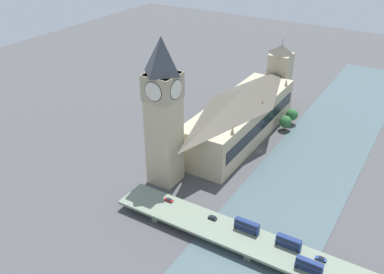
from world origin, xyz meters
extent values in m
plane|color=#4C4C4F|center=(0.00, 0.00, 0.00)|extent=(600.00, 600.00, 0.00)
cube|color=#4C6066|center=(-30.49, 0.00, 0.15)|extent=(48.99, 360.00, 0.30)
cube|color=#C1B28E|center=(17.06, -8.00, 11.70)|extent=(28.13, 99.78, 23.39)
cube|color=black|center=(2.85, -8.00, 12.87)|extent=(0.40, 91.80, 7.02)
pyramid|color=#514C42|center=(17.06, -8.00, 27.23)|extent=(27.57, 97.78, 7.68)
cone|color=tan|center=(4.00, -45.92, 25.89)|extent=(2.20, 2.20, 5.00)
cone|color=tan|center=(4.00, -8.00, 25.89)|extent=(2.20, 2.20, 5.00)
cone|color=tan|center=(4.00, 29.92, 25.89)|extent=(2.20, 2.20, 5.00)
cube|color=#C1B28E|center=(29.74, 52.85, 29.08)|extent=(13.91, 13.91, 58.16)
cube|color=tan|center=(29.74, 52.85, 51.90)|extent=(14.74, 14.74, 12.52)
cylinder|color=black|center=(22.61, 52.85, 51.90)|extent=(0.50, 9.58, 9.58)
cylinder|color=silver|center=(22.47, 52.85, 51.90)|extent=(0.62, 8.87, 8.87)
cylinder|color=black|center=(36.87, 52.85, 51.90)|extent=(0.50, 9.58, 9.58)
cylinder|color=silver|center=(37.01, 52.85, 51.90)|extent=(0.62, 8.87, 8.87)
cylinder|color=black|center=(29.74, 45.72, 51.90)|extent=(9.58, 0.50, 9.58)
cylinder|color=silver|center=(29.74, 45.57, 51.90)|extent=(8.87, 0.62, 8.87)
cylinder|color=black|center=(29.74, 59.98, 51.90)|extent=(9.58, 0.50, 9.58)
cylinder|color=silver|center=(29.74, 60.12, 51.90)|extent=(8.87, 0.62, 8.87)
pyramid|color=#383D42|center=(29.74, 52.85, 66.78)|extent=(14.19, 14.19, 17.25)
cube|color=#C1B28E|center=(17.06, -68.98, 18.01)|extent=(14.18, 14.18, 36.03)
pyramid|color=#514C42|center=(17.06, -68.98, 39.22)|extent=(14.18, 14.18, 6.38)
cylinder|color=#333338|center=(17.06, -68.98, 44.41)|extent=(0.30, 0.30, 4.00)
cube|color=#5D6A59|center=(-30.49, 76.28, 1.77)|extent=(3.00, 14.42, 3.55)
cube|color=#5D6A59|center=(15.00, 76.28, 1.77)|extent=(3.00, 14.42, 3.55)
cube|color=gray|center=(-30.49, 76.28, 4.15)|extent=(129.98, 16.96, 1.20)
cube|color=navy|center=(-54.11, 80.10, 6.17)|extent=(10.38, 2.42, 2.01)
cube|color=black|center=(-54.11, 80.10, 6.58)|extent=(9.35, 2.48, 0.88)
cube|color=navy|center=(-54.11, 80.10, 8.36)|extent=(10.18, 2.42, 2.36)
cube|color=black|center=(-54.11, 80.10, 8.47)|extent=(9.35, 2.48, 1.13)
cube|color=navy|center=(-54.11, 80.10, 9.61)|extent=(10.07, 2.30, 0.16)
cylinder|color=black|center=(-49.77, 79.00, 5.28)|extent=(1.06, 0.28, 1.06)
cylinder|color=black|center=(-49.77, 81.20, 5.28)|extent=(1.06, 0.28, 1.06)
cylinder|color=black|center=(-58.35, 79.00, 5.28)|extent=(1.06, 0.28, 1.06)
cube|color=navy|center=(-43.12, 72.01, 6.11)|extent=(10.32, 2.59, 1.92)
cube|color=black|center=(-43.12, 72.01, 6.49)|extent=(9.28, 2.65, 0.84)
cube|color=navy|center=(-43.12, 72.01, 8.19)|extent=(10.11, 2.59, 2.25)
cube|color=black|center=(-43.12, 72.01, 8.31)|extent=(9.28, 2.65, 1.08)
cube|color=navy|center=(-43.12, 72.01, 9.40)|extent=(10.01, 2.46, 0.16)
cylinder|color=black|center=(-38.77, 70.83, 5.25)|extent=(1.01, 0.28, 1.01)
cylinder|color=black|center=(-38.77, 73.20, 5.25)|extent=(1.01, 0.28, 1.01)
cylinder|color=black|center=(-47.38, 70.83, 5.25)|extent=(1.01, 0.28, 1.01)
cylinder|color=black|center=(-47.38, 73.20, 5.25)|extent=(1.01, 0.28, 1.01)
cube|color=navy|center=(-24.77, 71.97, 6.20)|extent=(10.85, 2.49, 2.05)
cube|color=black|center=(-24.77, 71.97, 6.61)|extent=(9.76, 2.55, 0.90)
cube|color=navy|center=(-24.77, 71.97, 8.42)|extent=(10.63, 2.49, 2.40)
cube|color=black|center=(-24.77, 71.97, 8.54)|extent=(9.76, 2.55, 1.15)
cube|color=navy|center=(-24.77, 71.97, 9.70)|extent=(10.52, 2.37, 0.16)
cylinder|color=black|center=(-20.20, 70.83, 5.28)|extent=(1.07, 0.28, 1.07)
cylinder|color=black|center=(-20.20, 73.11, 5.28)|extent=(1.07, 0.28, 1.07)
cylinder|color=black|center=(-29.24, 70.83, 5.28)|extent=(1.07, 0.28, 1.07)
cylinder|color=black|center=(-29.24, 73.11, 5.28)|extent=(1.07, 0.28, 1.07)
cube|color=black|center=(-8.83, 72.74, 5.30)|extent=(3.90, 1.90, 0.59)
cube|color=black|center=(-8.95, 72.74, 5.87)|extent=(2.03, 1.71, 0.56)
cylinder|color=black|center=(-7.39, 71.88, 5.11)|extent=(0.72, 0.22, 0.72)
cylinder|color=black|center=(-7.39, 73.60, 5.11)|extent=(0.72, 0.22, 0.72)
cylinder|color=black|center=(-10.28, 71.88, 5.11)|extent=(0.72, 0.22, 0.72)
cylinder|color=black|center=(-10.28, 73.60, 5.11)|extent=(0.72, 0.22, 0.72)
cube|color=maroon|center=(14.69, 72.23, 5.29)|extent=(4.28, 1.73, 0.60)
cube|color=black|center=(14.56, 72.23, 5.81)|extent=(2.22, 1.56, 0.45)
cylinder|color=black|center=(16.35, 71.45, 5.09)|extent=(0.68, 0.22, 0.68)
cylinder|color=black|center=(16.35, 73.01, 5.09)|extent=(0.68, 0.22, 0.68)
cylinder|color=black|center=(13.02, 71.45, 5.09)|extent=(0.68, 0.22, 0.68)
cylinder|color=black|center=(13.02, 73.01, 5.09)|extent=(0.68, 0.22, 0.68)
cube|color=navy|center=(-56.50, 72.28, 5.28)|extent=(4.28, 1.79, 0.56)
cube|color=black|center=(-56.63, 72.28, 5.77)|extent=(2.23, 1.61, 0.43)
cylinder|color=black|center=(-54.85, 71.48, 5.10)|extent=(0.70, 0.22, 0.70)
cylinder|color=black|center=(-54.85, 73.09, 5.10)|extent=(0.70, 0.22, 0.70)
cylinder|color=black|center=(-58.15, 71.48, 5.10)|extent=(0.70, 0.22, 0.70)
cylinder|color=black|center=(-58.15, 73.09, 5.10)|extent=(0.70, 0.22, 0.70)
cylinder|color=brown|center=(-3.44, -41.83, 1.72)|extent=(0.70, 0.70, 3.44)
sphere|color=#2D6633|center=(-3.44, -41.83, 6.74)|extent=(7.76, 7.76, 7.76)
cylinder|color=brown|center=(-3.05, -31.74, 1.24)|extent=(0.70, 0.70, 2.48)
sphere|color=#2D6633|center=(-3.05, -31.74, 5.78)|extent=(7.75, 7.75, 7.75)
camera|label=1|loc=(-77.48, 202.28, 126.34)|focal=40.00mm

